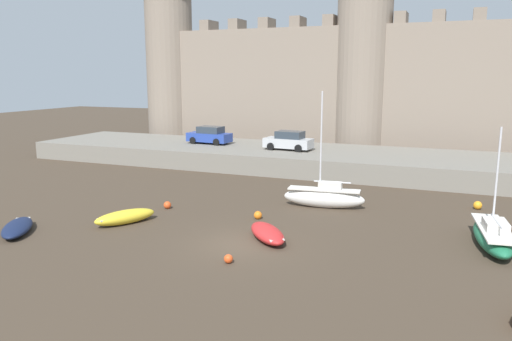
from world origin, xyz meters
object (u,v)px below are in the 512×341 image
object	(u,v)px
rowboat_foreground_left	(17,227)
mooring_buoy_near_channel	(258,215)
rowboat_midflat_centre	(267,233)
car_quay_centre_east	(210,135)
rowboat_near_channel_left	(125,217)
mooring_buoy_mid_mud	(228,259)
mooring_buoy_off_centre	(478,205)
mooring_buoy_near_shore	(167,205)
sailboat_near_channel_right	(324,197)
sailboat_foreground_centre	(493,235)
car_quay_west	(289,141)

from	to	relation	value
rowboat_foreground_left	mooring_buoy_near_channel	bearing A→B (deg)	33.63
rowboat_midflat_centre	car_quay_centre_east	size ratio (longest dim) A/B	0.80
rowboat_midflat_centre	rowboat_near_channel_left	bearing A→B (deg)	-177.37
car_quay_centre_east	rowboat_foreground_left	bearing A→B (deg)	-87.46
mooring_buoy_mid_mud	mooring_buoy_off_centre	distance (m)	16.87
rowboat_near_channel_left	mooring_buoy_mid_mud	distance (m)	8.26
rowboat_near_channel_left	mooring_buoy_near_channel	bearing A→B (deg)	28.96
mooring_buoy_near_shore	car_quay_centre_east	distance (m)	17.43
rowboat_midflat_centre	sailboat_near_channel_right	size ratio (longest dim) A/B	0.48
mooring_buoy_mid_mud	mooring_buoy_off_centre	world-z (taller)	mooring_buoy_off_centre
sailboat_foreground_centre	mooring_buoy_off_centre	xyz separation A→B (m)	(-0.45, 7.00, -0.32)
rowboat_foreground_left	sailboat_near_channel_right	xyz separation A→B (m)	(13.23, 10.75, 0.39)
mooring_buoy_near_channel	car_quay_centre_east	distance (m)	20.08
sailboat_foreground_centre	car_quay_west	distance (m)	21.85
sailboat_foreground_centre	car_quay_centre_east	bearing A→B (deg)	144.77
rowboat_near_channel_left	mooring_buoy_near_channel	distance (m)	7.25
rowboat_foreground_left	mooring_buoy_mid_mud	bearing A→B (deg)	1.52
car_quay_west	car_quay_centre_east	bearing A→B (deg)	173.39
sailboat_near_channel_right	mooring_buoy_near_shore	size ratio (longest dim) A/B	15.60
rowboat_foreground_left	car_quay_centre_east	bearing A→B (deg)	92.54
mooring_buoy_mid_mud	mooring_buoy_near_channel	distance (m)	6.76
mooring_buoy_off_centre	sailboat_foreground_centre	bearing A→B (deg)	-86.36
rowboat_near_channel_left	car_quay_west	distance (m)	19.25
sailboat_foreground_centre	rowboat_foreground_left	bearing A→B (deg)	-163.05
car_quay_west	sailboat_near_channel_right	bearing A→B (deg)	-62.02
mooring_buoy_mid_mud	rowboat_midflat_centre	bearing A→B (deg)	82.59
rowboat_midflat_centre	mooring_buoy_off_centre	size ratio (longest dim) A/B	6.74
mooring_buoy_mid_mud	car_quay_centre_east	distance (m)	26.38
rowboat_midflat_centre	car_quay_west	bearing A→B (deg)	105.47
mooring_buoy_off_centre	mooring_buoy_mid_mud	bearing A→B (deg)	-126.90
rowboat_midflat_centre	rowboat_foreground_left	distance (m)	12.77
rowboat_near_channel_left	rowboat_foreground_left	bearing A→B (deg)	-140.02
mooring_buoy_off_centre	sailboat_near_channel_right	bearing A→B (deg)	-160.54
sailboat_foreground_centre	rowboat_near_channel_left	bearing A→B (deg)	-169.52
sailboat_foreground_centre	car_quay_centre_east	world-z (taller)	sailboat_foreground_centre
mooring_buoy_mid_mud	sailboat_near_channel_right	bearing A→B (deg)	81.89
mooring_buoy_near_shore	car_quay_west	size ratio (longest dim) A/B	0.11
rowboat_midflat_centre	rowboat_foreground_left	size ratio (longest dim) A/B	0.93
mooring_buoy_mid_mud	car_quay_west	distance (m)	22.63
mooring_buoy_near_channel	car_quay_centre_east	world-z (taller)	car_quay_centre_east
sailboat_near_channel_right	rowboat_midflat_centre	bearing A→B (deg)	-98.45
sailboat_near_channel_right	mooring_buoy_off_centre	distance (m)	9.18
sailboat_foreground_centre	mooring_buoy_near_channel	distance (m)	11.89
mooring_buoy_off_centre	mooring_buoy_near_channel	bearing A→B (deg)	-149.04
rowboat_midflat_centre	rowboat_foreground_left	bearing A→B (deg)	-162.68
sailboat_foreground_centre	mooring_buoy_off_centre	world-z (taller)	sailboat_foreground_centre
sailboat_foreground_centre	sailboat_near_channel_right	distance (m)	9.91
mooring_buoy_near_channel	car_quay_west	bearing A→B (deg)	102.33
rowboat_near_channel_left	car_quay_centre_east	xyz separation A→B (m)	(-5.12, 19.86, 1.96)
sailboat_foreground_centre	car_quay_centre_east	xyz separation A→B (m)	(-23.35, 16.49, 1.78)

